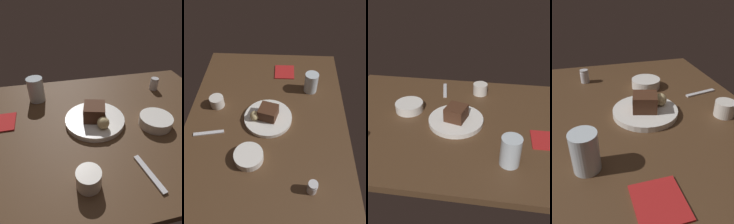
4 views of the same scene
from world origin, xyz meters
The scene contains 9 objects.
dining_table centered at (0.00, 0.00, 1.50)cm, with size 120.00×84.00×3.00cm, color #4C331E.
dessert_plate centered at (-1.22, 0.80, 4.09)cm, with size 24.88×24.88×2.18cm, color white.
chocolate_cake_slice centered at (-1.39, 0.97, 8.33)cm, with size 8.96×8.58×6.30cm, color #472819.
bread_roll centered at (0.54, -5.86, 7.57)cm, with size 4.79×4.79×4.79cm, color #DBC184.
salt_shaker centered at (36.44, 21.57, 6.18)cm, with size 4.19×4.19×6.45cm.
water_glass centered at (-24.93, 23.96, 8.89)cm, with size 7.65×7.65×11.77cm, color silver.
side_bowl centered at (22.88, -6.26, 5.07)cm, with size 13.41×13.41×4.14cm, color white.
coffee_cup centered at (-9.90, -27.82, 5.93)cm, with size 7.62×7.62×5.87cm, color silver.
dessert_spoon centered at (9.52, -28.24, 3.35)cm, with size 15.00×1.80×0.70cm, color silver.
Camera 1 is at (-16.46, -60.39, 54.41)cm, focal length 30.58 mm.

